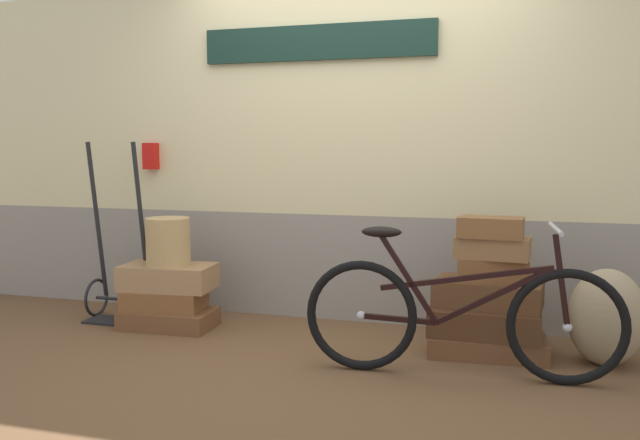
# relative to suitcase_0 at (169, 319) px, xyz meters

# --- Properties ---
(ground) EXTENTS (9.48, 5.20, 0.06)m
(ground) POSITION_rel_suitcase_0_xyz_m (1.19, -0.23, -0.09)
(ground) COLOR brown
(station_building) EXTENTS (7.48, 0.74, 2.41)m
(station_building) POSITION_rel_suitcase_0_xyz_m (1.21, 0.62, 1.15)
(station_building) COLOR gray
(station_building) RESTS_ON ground
(suitcase_0) EXTENTS (0.64, 0.39, 0.12)m
(suitcase_0) POSITION_rel_suitcase_0_xyz_m (0.00, 0.00, 0.00)
(suitcase_0) COLOR brown
(suitcase_0) RESTS_ON ground
(suitcase_1) EXTENTS (0.57, 0.37, 0.14)m
(suitcase_1) POSITION_rel_suitcase_0_xyz_m (-0.03, 0.01, 0.13)
(suitcase_1) COLOR brown
(suitcase_1) RESTS_ON suitcase_0
(suitcase_2) EXTENTS (0.65, 0.41, 0.17)m
(suitcase_2) POSITION_rel_suitcase_0_xyz_m (-0.02, 0.04, 0.28)
(suitcase_2) COLOR #9E754C
(suitcase_2) RESTS_ON suitcase_1
(suitcase_3) EXTENTS (0.71, 0.42, 0.12)m
(suitcase_3) POSITION_rel_suitcase_0_xyz_m (2.14, 0.01, -0.00)
(suitcase_3) COLOR brown
(suitcase_3) RESTS_ON ground
(suitcase_4) EXTENTS (0.65, 0.35, 0.16)m
(suitcase_4) POSITION_rel_suitcase_0_xyz_m (2.12, -0.01, 0.14)
(suitcase_4) COLOR #4C2D19
(suitcase_4) RESTS_ON suitcase_3
(suitcase_5) EXTENTS (0.66, 0.40, 0.16)m
(suitcase_5) POSITION_rel_suitcase_0_xyz_m (2.13, 0.04, 0.30)
(suitcase_5) COLOR brown
(suitcase_5) RESTS_ON suitcase_4
(suitcase_6) EXTENTS (0.43, 0.27, 0.14)m
(suitcase_6) POSITION_rel_suitcase_0_xyz_m (2.15, 0.03, 0.45)
(suitcase_6) COLOR brown
(suitcase_6) RESTS_ON suitcase_5
(suitcase_7) EXTENTS (0.45, 0.29, 0.13)m
(suitcase_7) POSITION_rel_suitcase_0_xyz_m (2.15, 0.03, 0.59)
(suitcase_7) COLOR olive
(suitcase_7) RESTS_ON suitcase_6
(suitcase_8) EXTENTS (0.38, 0.24, 0.12)m
(suitcase_8) POSITION_rel_suitcase_0_xyz_m (2.14, -0.01, 0.71)
(suitcase_8) COLOR brown
(suitcase_8) RESTS_ON suitcase_7
(wicker_basket) EXTENTS (0.30, 0.30, 0.33)m
(wicker_basket) POSITION_rel_suitcase_0_xyz_m (-0.00, 0.02, 0.53)
(wicker_basket) COLOR tan
(wicker_basket) RESTS_ON suitcase_2
(luggage_trolley) EXTENTS (0.45, 0.36, 1.28)m
(luggage_trolley) POSITION_rel_suitcase_0_xyz_m (-0.45, 0.10, 0.23)
(luggage_trolley) COLOR black
(luggage_trolley) RESTS_ON ground
(burlap_sack) EXTENTS (0.42, 0.36, 0.56)m
(burlap_sack) POSITION_rel_suitcase_0_xyz_m (2.79, 0.00, 0.22)
(burlap_sack) COLOR #9E8966
(burlap_sack) RESTS_ON ground
(bicycle) EXTENTS (1.71, 0.46, 0.84)m
(bicycle) POSITION_rel_suitcase_0_xyz_m (2.00, -0.44, 0.27)
(bicycle) COLOR black
(bicycle) RESTS_ON ground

